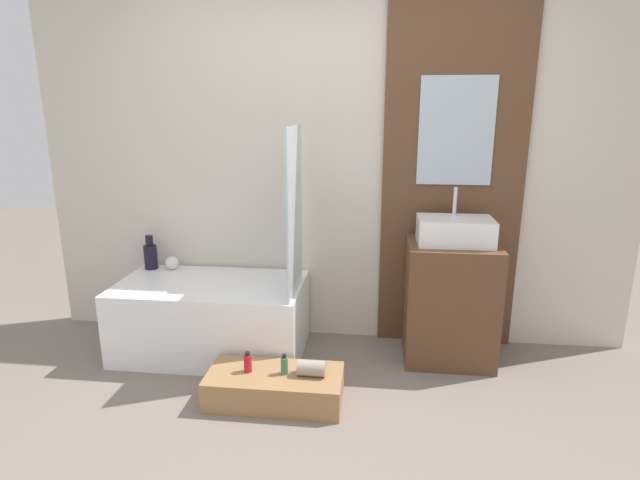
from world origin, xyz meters
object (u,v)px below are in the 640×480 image
vase_tall_dark (151,255)px  bottle_soap_secondary (284,365)px  bathtub (212,317)px  vase_round_light (172,263)px  wooden_step_bench (275,387)px  sink (455,231)px  bottle_soap_primary (248,363)px

vase_tall_dark → bottle_soap_secondary: size_ratio=2.07×
bathtub → vase_tall_dark: 0.69m
vase_tall_dark → vase_round_light: size_ratio=2.61×
bathtub → wooden_step_bench: (0.56, -0.57, -0.17)m
bathtub → vase_round_light: (-0.37, 0.25, 0.30)m
wooden_step_bench → vase_round_light: 1.32m
wooden_step_bench → sink: sink is taller
sink → bottle_soap_secondary: sink is taller
wooden_step_bench → vase_round_light: (-0.93, 0.82, 0.47)m
sink → bottle_soap_primary: (-1.22, -0.66, -0.66)m
bottle_soap_primary → bottle_soap_secondary: bottle_soap_primary is taller
vase_tall_dark → bottle_soap_primary: size_ratio=2.03×
bottle_soap_primary → bottle_soap_secondary: (0.21, 0.00, -0.00)m
bottle_soap_primary → wooden_step_bench: bearing=0.0°
sink → vase_tall_dark: (-2.15, 0.16, -0.29)m
wooden_step_bench → vase_round_light: bearing=138.6°
sink → wooden_step_bench: bearing=-148.1°
vase_round_light → bathtub: bearing=-34.0°
vase_tall_dark → bottle_soap_secondary: vase_tall_dark is taller
bathtub → sink: (1.62, 0.09, 0.64)m
sink → bottle_soap_secondary: bearing=-146.7°
bottle_soap_primary → bottle_soap_secondary: size_ratio=1.02×
wooden_step_bench → bottle_soap_secondary: bearing=0.0°
sink → bathtub: bearing=-176.7°
sink → bottle_soap_secondary: size_ratio=3.88×
bathtub → wooden_step_bench: bearing=-45.5°
bathtub → sink: sink is taller
wooden_step_bench → vase_tall_dark: (-1.09, 0.82, 0.52)m
bottle_soap_primary → vase_tall_dark: bearing=138.7°
sink → bottle_soap_primary: bearing=-151.6°
bathtub → wooden_step_bench: size_ratio=1.62×
bottle_soap_secondary → vase_round_light: bearing=140.4°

